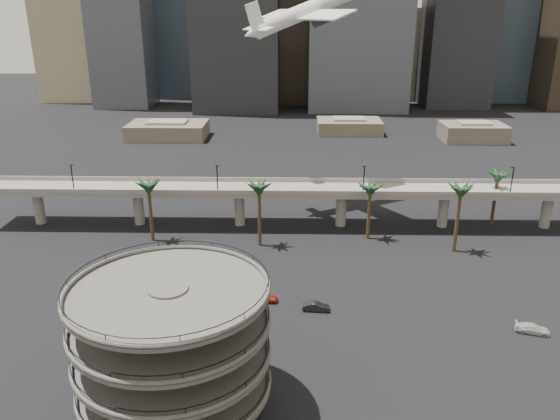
{
  "coord_description": "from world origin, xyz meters",
  "views": [
    {
      "loc": [
        0.21,
        -55.79,
        44.41
      ],
      "look_at": [
        -1.62,
        28.0,
        13.44
      ],
      "focal_mm": 35.0,
      "sensor_mm": 36.0,
      "label": 1
    }
  ],
  "objects_px": {
    "parking_ramp": "(172,339)",
    "overpass": "(290,193)",
    "car_a": "(264,297)",
    "airborne_jet": "(306,11)",
    "car_c": "(532,329)",
    "car_b": "(316,307)"
  },
  "relations": [
    {
      "from": "car_a",
      "to": "car_b",
      "type": "distance_m",
      "value": 8.71
    },
    {
      "from": "car_b",
      "to": "car_a",
      "type": "bearing_deg",
      "value": 77.19
    },
    {
      "from": "parking_ramp",
      "to": "car_c",
      "type": "distance_m",
      "value": 52.36
    },
    {
      "from": "overpass",
      "to": "car_b",
      "type": "height_order",
      "value": "overpass"
    },
    {
      "from": "overpass",
      "to": "car_a",
      "type": "distance_m",
      "value": 34.3
    },
    {
      "from": "parking_ramp",
      "to": "airborne_jet",
      "type": "height_order",
      "value": "airborne_jet"
    },
    {
      "from": "parking_ramp",
      "to": "car_b",
      "type": "relative_size",
      "value": 5.24
    },
    {
      "from": "parking_ramp",
      "to": "overpass",
      "type": "height_order",
      "value": "parking_ramp"
    },
    {
      "from": "airborne_jet",
      "to": "car_c",
      "type": "height_order",
      "value": "airborne_jet"
    },
    {
      "from": "airborne_jet",
      "to": "car_b",
      "type": "bearing_deg",
      "value": -122.87
    },
    {
      "from": "parking_ramp",
      "to": "overpass",
      "type": "bearing_deg",
      "value": 77.57
    },
    {
      "from": "parking_ramp",
      "to": "car_a",
      "type": "height_order",
      "value": "parking_ramp"
    },
    {
      "from": "parking_ramp",
      "to": "car_a",
      "type": "distance_m",
      "value": 28.57
    },
    {
      "from": "parking_ramp",
      "to": "overpass",
      "type": "xyz_separation_m",
      "value": [
        13.0,
        59.0,
        -2.5
      ]
    },
    {
      "from": "car_b",
      "to": "airborne_jet",
      "type": "bearing_deg",
      "value": 5.62
    },
    {
      "from": "car_b",
      "to": "car_c",
      "type": "bearing_deg",
      "value": -95.51
    },
    {
      "from": "overpass",
      "to": "airborne_jet",
      "type": "height_order",
      "value": "airborne_jet"
    },
    {
      "from": "car_a",
      "to": "car_b",
      "type": "xyz_separation_m",
      "value": [
        8.32,
        -2.6,
        -0.07
      ]
    },
    {
      "from": "car_a",
      "to": "car_c",
      "type": "xyz_separation_m",
      "value": [
        39.62,
        -8.13,
        -0.07
      ]
    },
    {
      "from": "airborne_jet",
      "to": "car_c",
      "type": "relative_size",
      "value": 6.03
    },
    {
      "from": "airborne_jet",
      "to": "parking_ramp",
      "type": "bearing_deg",
      "value": -136.15
    },
    {
      "from": "overpass",
      "to": "car_c",
      "type": "relative_size",
      "value": 27.26
    }
  ]
}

